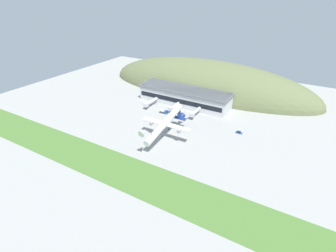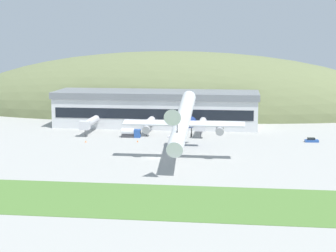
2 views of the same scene
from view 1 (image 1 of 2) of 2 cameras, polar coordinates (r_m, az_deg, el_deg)
name	(u,v)px [view 1 (image 1 of 2)]	position (r m, az deg, el deg)	size (l,w,h in m)	color
ground_plane	(155,135)	(174.80, -2.81, -1.91)	(328.84, 328.84, 0.00)	#9E9E99
grass_strip_foreground	(114,167)	(147.74, -11.73, -8.78)	(295.95, 25.47, 0.08)	#4C7533
hill_backdrop	(206,89)	(258.14, 8.19, 7.99)	(206.54, 69.98, 55.07)	#667047
terminal_building	(184,95)	(219.26, 3.60, 6.69)	(77.55, 21.29, 13.46)	silver
jetway_0	(150,102)	(215.00, -3.87, 5.20)	(3.38, 17.32, 5.43)	silver
jetway_1	(174,107)	(206.25, 1.24, 4.23)	(3.38, 13.79, 5.43)	silver
jetway_2	(195,112)	(197.93, 5.87, 3.02)	(3.38, 15.20, 5.43)	silver
cargo_airplane	(165,123)	(165.20, -0.63, 0.55)	(34.15, 50.57, 14.69)	silver
service_car_0	(239,132)	(182.40, 15.18, -1.37)	(4.51, 2.23, 1.43)	#264C99
service_car_1	(181,116)	(198.42, 2.79, 2.14)	(3.68, 1.89, 1.55)	silver
fuel_truck	(164,111)	(204.00, -0.97, 3.20)	(6.70, 2.60, 3.19)	#264C99
traffic_cone_0	(162,118)	(196.37, -1.29, 1.76)	(0.52, 0.52, 0.58)	orange
traffic_cone_1	(142,114)	(203.07, -5.67, 2.55)	(0.52, 0.52, 0.58)	orange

